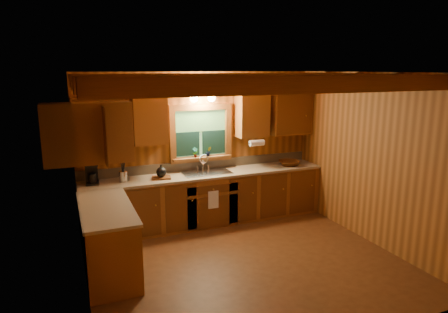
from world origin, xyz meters
TOP-DOWN VIEW (x-y plane):
  - room at (0.00, 0.00)m, footprint 4.20×4.20m
  - ceiling_beams at (0.00, 0.00)m, footprint 4.20×2.54m
  - base_cabinets at (-0.49, 1.28)m, footprint 4.20×2.22m
  - countertop at (-0.48, 1.29)m, footprint 4.20×2.24m
  - backsplash at (0.00, 1.89)m, footprint 4.20×0.02m
  - dishwasher_panel at (-1.47, 0.68)m, footprint 0.02×0.60m
  - upper_cabinets at (-0.56, 1.42)m, footprint 4.19×1.77m
  - window at (0.00, 1.87)m, footprint 1.12×0.08m
  - window_sill at (0.00, 1.82)m, footprint 1.06×0.14m
  - wall_sconce at (0.00, 1.75)m, footprint 0.45×0.21m
  - paper_towel_roll at (0.92, 1.53)m, footprint 0.27×0.11m
  - dish_towel at (0.00, 1.26)m, footprint 0.18×0.01m
  - sink at (0.00, 1.60)m, footprint 0.82×0.48m
  - coffee_maker at (-1.86, 1.66)m, footprint 0.19×0.24m
  - utensil_crock at (-1.40, 1.58)m, footprint 0.13×0.13m
  - cutting_board at (-0.80, 1.54)m, footprint 0.33×0.26m
  - teakettle at (-0.80, 1.54)m, footprint 0.16×0.16m
  - wicker_basket at (1.59, 1.52)m, footprint 0.50×0.50m
  - potted_plant_left at (-0.13, 1.80)m, footprint 0.10×0.07m
  - potted_plant_right at (0.12, 1.81)m, footprint 0.10×0.08m

SIDE VIEW (x-z plane):
  - base_cabinets at x=-0.49m, z-range 0.00..0.86m
  - dishwasher_panel at x=-1.47m, z-range 0.03..0.83m
  - dish_towel at x=0.00m, z-range 0.37..0.67m
  - sink at x=0.00m, z-range 0.64..1.07m
  - countertop at x=-0.48m, z-range 0.86..0.90m
  - cutting_board at x=-0.80m, z-range 0.90..0.93m
  - wicker_basket at x=1.59m, z-range 0.90..0.99m
  - backsplash at x=0.00m, z-range 0.90..1.06m
  - utensil_crock at x=-1.40m, z-range 0.80..1.18m
  - teakettle at x=-0.80m, z-range 0.91..1.11m
  - coffee_maker at x=-1.86m, z-range 0.90..1.23m
  - window_sill at x=0.00m, z-range 1.10..1.14m
  - potted_plant_right at x=0.12m, z-range 1.14..1.31m
  - potted_plant_left at x=-0.13m, z-range 1.14..1.32m
  - room at x=0.00m, z-range -0.80..3.40m
  - paper_towel_roll at x=0.92m, z-range 1.31..1.42m
  - window at x=0.00m, z-range 1.03..2.03m
  - upper_cabinets at x=-0.56m, z-range 1.45..2.23m
  - wall_sconce at x=0.00m, z-range 2.08..2.25m
  - ceiling_beams at x=0.00m, z-range 2.40..2.58m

